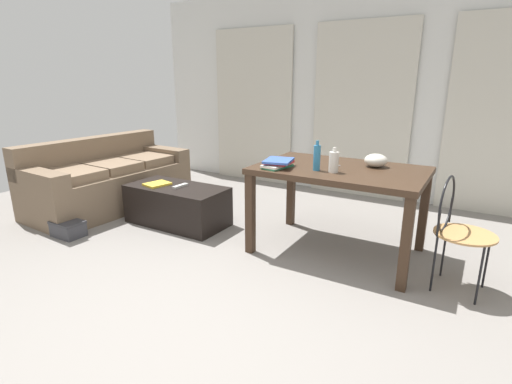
{
  "coord_description": "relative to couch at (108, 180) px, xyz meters",
  "views": [
    {
      "loc": [
        1.43,
        -1.64,
        1.5
      ],
      "look_at": [
        -0.45,
        1.53,
        0.42
      ],
      "focal_mm": 27.37,
      "sensor_mm": 36.0,
      "label": 1
    }
  ],
  "objects": [
    {
      "name": "magazine",
      "position": [
        0.91,
        -0.1,
        0.1
      ],
      "size": [
        0.25,
        0.28,
        0.02
      ],
      "primitive_type": "cube",
      "rotation": [
        0.0,
        0.0,
        -0.22
      ],
      "color": "gold",
      "rests_on": "coffee_table"
    },
    {
      "name": "bottle_near",
      "position": [
        2.81,
        -0.03,
        0.53
      ],
      "size": [
        0.08,
        0.08,
        0.2
      ],
      "color": "beige",
      "rests_on": "craft_table"
    },
    {
      "name": "coffee_table",
      "position": [
        1.12,
        -0.03,
        -0.12
      ],
      "size": [
        1.06,
        0.53,
        0.41
      ],
      "color": "black",
      "rests_on": "ground"
    },
    {
      "name": "wire_chair",
      "position": [
        3.74,
        -0.02,
        0.19
      ],
      "size": [
        0.42,
        0.43,
        0.84
      ],
      "color": "#B7844C",
      "rests_on": "ground"
    },
    {
      "name": "wall_back",
      "position": [
        2.41,
        2.12,
        0.99
      ],
      "size": [
        6.28,
        0.1,
        2.63
      ],
      "primitive_type": "cube",
      "color": "silver",
      "rests_on": "ground"
    },
    {
      "name": "curtains",
      "position": [
        2.41,
        2.03,
        0.77
      ],
      "size": [
        4.47,
        0.03,
        2.18
      ],
      "color": "beige",
      "rests_on": "ground"
    },
    {
      "name": "couch",
      "position": [
        0.0,
        0.0,
        0.0
      ],
      "size": [
        0.96,
        1.9,
        0.81
      ],
      "color": "brown",
      "rests_on": "ground"
    },
    {
      "name": "bowl",
      "position": [
        3.05,
        0.35,
        0.5
      ],
      "size": [
        0.19,
        0.19,
        0.11
      ],
      "primitive_type": "ellipsoid",
      "color": "beige",
      "rests_on": "craft_table"
    },
    {
      "name": "ground_plane",
      "position": [
        2.41,
        -0.02,
        -0.32
      ],
      "size": [
        8.33,
        8.33,
        0.0
      ],
      "primitive_type": "plane",
      "color": "gray"
    },
    {
      "name": "scissors",
      "position": [
        2.75,
        0.18,
        0.45
      ],
      "size": [
        0.05,
        0.11,
        0.0
      ],
      "color": "#9EA0A5",
      "rests_on": "craft_table"
    },
    {
      "name": "shoebox",
      "position": [
        0.42,
        -0.85,
        -0.24
      ],
      "size": [
        0.31,
        0.22,
        0.16
      ],
      "color": "#38383D",
      "rests_on": "ground"
    },
    {
      "name": "book_stack",
      "position": [
        2.34,
        -0.1,
        0.48
      ],
      "size": [
        0.27,
        0.32,
        0.07
      ],
      "color": "#2D7F56",
      "rests_on": "craft_table"
    },
    {
      "name": "tv_remote_primary",
      "position": [
        1.16,
        -0.03,
        0.1
      ],
      "size": [
        0.06,
        0.19,
        0.02
      ],
      "primitive_type": "cube",
      "rotation": [
        0.0,
        0.0,
        -0.06
      ],
      "color": "#B7B7B2",
      "rests_on": "coffee_table"
    },
    {
      "name": "craft_table",
      "position": [
        2.8,
        0.16,
        0.35
      ],
      "size": [
        1.4,
        0.92,
        0.77
      ],
      "color": "#382619",
      "rests_on": "ground"
    },
    {
      "name": "bottle_far",
      "position": [
        2.67,
        -0.04,
        0.55
      ],
      "size": [
        0.06,
        0.06,
        0.25
      ],
      "color": "teal",
      "rests_on": "craft_table"
    }
  ]
}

